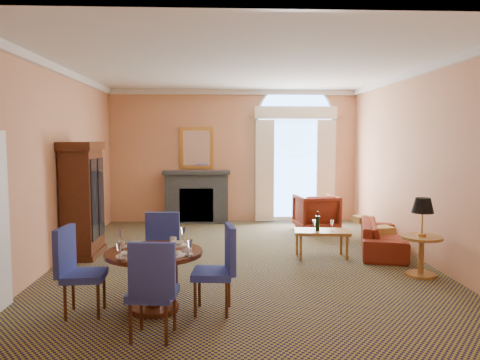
{
  "coord_description": "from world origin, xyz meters",
  "views": [
    {
      "loc": [
        -0.39,
        -7.66,
        2.02
      ],
      "look_at": [
        0.0,
        0.5,
        1.3
      ],
      "focal_mm": 35.0,
      "sensor_mm": 36.0,
      "label": 1
    }
  ],
  "objects_px": {
    "armchair": "(316,212)",
    "side_table": "(422,229)",
    "armoire": "(82,201)",
    "coffee_table": "(322,232)",
    "sofa": "(383,237)",
    "dining_table": "(154,266)"
  },
  "relations": [
    {
      "from": "armchair",
      "to": "side_table",
      "type": "bearing_deg",
      "value": 96.55
    },
    {
      "from": "armoire",
      "to": "coffee_table",
      "type": "relative_size",
      "value": 2.02
    },
    {
      "from": "armoire",
      "to": "side_table",
      "type": "relative_size",
      "value": 1.73
    },
    {
      "from": "coffee_table",
      "to": "side_table",
      "type": "relative_size",
      "value": 0.86
    },
    {
      "from": "armoire",
      "to": "sofa",
      "type": "distance_m",
      "value": 5.31
    },
    {
      "from": "dining_table",
      "to": "sofa",
      "type": "bearing_deg",
      "value": 35.93
    },
    {
      "from": "armoire",
      "to": "armchair",
      "type": "relative_size",
      "value": 2.23
    },
    {
      "from": "armchair",
      "to": "sofa",
      "type": "bearing_deg",
      "value": 104.17
    },
    {
      "from": "armchair",
      "to": "side_table",
      "type": "distance_m",
      "value": 3.59
    },
    {
      "from": "sofa",
      "to": "side_table",
      "type": "distance_m",
      "value": 1.52
    },
    {
      "from": "sofa",
      "to": "side_table",
      "type": "height_order",
      "value": "side_table"
    },
    {
      "from": "dining_table",
      "to": "armchair",
      "type": "height_order",
      "value": "dining_table"
    },
    {
      "from": "armoire",
      "to": "sofa",
      "type": "bearing_deg",
      "value": -0.2
    },
    {
      "from": "dining_table",
      "to": "armoire",
      "type": "bearing_deg",
      "value": 120.44
    },
    {
      "from": "side_table",
      "to": "armoire",
      "type": "bearing_deg",
      "value": 164.51
    },
    {
      "from": "coffee_table",
      "to": "dining_table",
      "type": "bearing_deg",
      "value": -130.34
    },
    {
      "from": "armoire",
      "to": "side_table",
      "type": "distance_m",
      "value": 5.53
    },
    {
      "from": "armchair",
      "to": "side_table",
      "type": "relative_size",
      "value": 0.77
    },
    {
      "from": "dining_table",
      "to": "armchair",
      "type": "relative_size",
      "value": 1.29
    },
    {
      "from": "armoire",
      "to": "coffee_table",
      "type": "height_order",
      "value": "armoire"
    },
    {
      "from": "coffee_table",
      "to": "side_table",
      "type": "xyz_separation_m",
      "value": [
        1.23,
        -1.14,
        0.28
      ]
    },
    {
      "from": "sofa",
      "to": "coffee_table",
      "type": "distance_m",
      "value": 1.23
    }
  ]
}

